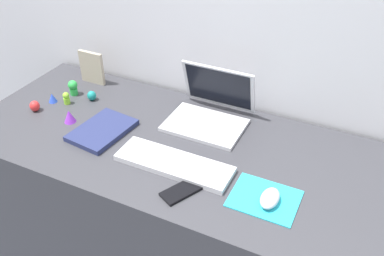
% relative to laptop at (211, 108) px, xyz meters
% --- Properties ---
extents(back_wall, '(2.99, 0.05, 1.60)m').
position_rel_laptop_xyz_m(back_wall, '(0.03, 0.18, 0.01)').
color(back_wall, silver).
rests_on(back_wall, ground_plane).
extents(desk, '(1.79, 0.69, 0.74)m').
position_rel_laptop_xyz_m(desk, '(0.03, -0.21, -0.42)').
color(desk, '#38383D').
rests_on(desk, ground_plane).
extents(laptop, '(0.30, 0.27, 0.21)m').
position_rel_laptop_xyz_m(laptop, '(0.00, 0.00, 0.00)').
color(laptop, silver).
rests_on(laptop, desk).
extents(keyboard, '(0.41, 0.13, 0.02)m').
position_rel_laptop_xyz_m(keyboard, '(0.00, -0.32, -0.04)').
color(keyboard, silver).
rests_on(keyboard, desk).
extents(mousepad, '(0.21, 0.17, 0.00)m').
position_rel_laptop_xyz_m(mousepad, '(0.33, -0.34, -0.05)').
color(mousepad, '#28B7CC').
rests_on(mousepad, desk).
extents(mouse, '(0.06, 0.10, 0.03)m').
position_rel_laptop_xyz_m(mouse, '(0.35, -0.35, -0.03)').
color(mouse, silver).
rests_on(mouse, mousepad).
extents(cell_phone, '(0.11, 0.14, 0.01)m').
position_rel_laptop_xyz_m(cell_phone, '(0.08, -0.43, -0.05)').
color(cell_phone, black).
rests_on(cell_phone, desk).
extents(notebook_pad, '(0.19, 0.26, 0.02)m').
position_rel_laptop_xyz_m(notebook_pad, '(-0.34, -0.27, -0.04)').
color(notebook_pad, navy).
rests_on(notebook_pad, desk).
extents(picture_frame, '(0.12, 0.02, 0.15)m').
position_rel_laptop_xyz_m(picture_frame, '(-0.61, 0.05, 0.02)').
color(picture_frame, '#B2A58C').
rests_on(picture_frame, desk).
extents(toy_figurine_purple, '(0.05, 0.05, 0.05)m').
position_rel_laptop_xyz_m(toy_figurine_purple, '(-0.50, -0.26, -0.03)').
color(toy_figurine_purple, purple).
rests_on(toy_figurine_purple, desk).
extents(toy_figurine_teal, '(0.04, 0.04, 0.04)m').
position_rel_laptop_xyz_m(toy_figurine_teal, '(-0.52, -0.09, -0.03)').
color(toy_figurine_teal, teal).
rests_on(toy_figurine_teal, desk).
extents(toy_figurine_green, '(0.04, 0.04, 0.07)m').
position_rel_laptop_xyz_m(toy_figurine_green, '(-0.62, -0.08, -0.02)').
color(toy_figurine_green, green).
rests_on(toy_figurine_green, desk).
extents(toy_figurine_lime, '(0.03, 0.03, 0.05)m').
position_rel_laptop_xyz_m(toy_figurine_lime, '(-0.60, -0.16, -0.03)').
color(toy_figurine_lime, '#8CDB33').
rests_on(toy_figurine_lime, desk).
extents(toy_figurine_blue, '(0.04, 0.04, 0.04)m').
position_rel_laptop_xyz_m(toy_figurine_blue, '(-0.66, -0.17, -0.03)').
color(toy_figurine_blue, blue).
rests_on(toy_figurine_blue, desk).
extents(toy_figurine_red, '(0.04, 0.04, 0.04)m').
position_rel_laptop_xyz_m(toy_figurine_red, '(-0.68, -0.26, -0.03)').
color(toy_figurine_red, red).
rests_on(toy_figurine_red, desk).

